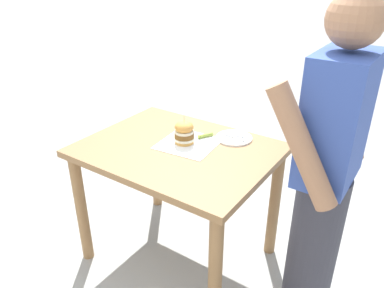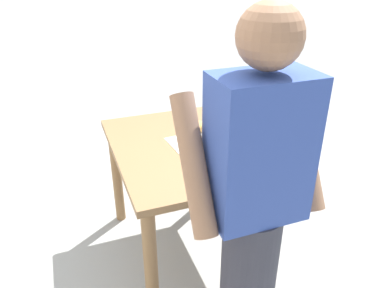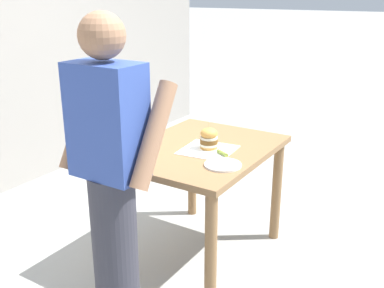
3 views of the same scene
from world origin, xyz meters
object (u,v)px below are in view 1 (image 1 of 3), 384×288
(patio_table, at_px, (178,168))
(diner_across_table, at_px, (324,179))
(pickle_spear, at_px, (205,135))
(side_plate_with_forks, at_px, (234,138))
(sandwich, at_px, (184,132))

(patio_table, relative_size, diner_across_table, 0.65)
(pickle_spear, distance_m, diner_across_table, 0.81)
(patio_table, bearing_deg, side_plate_with_forks, 143.06)
(patio_table, relative_size, side_plate_with_forks, 4.96)
(pickle_spear, xyz_separation_m, side_plate_with_forks, (-0.08, 0.15, -0.01))
(sandwich, distance_m, pickle_spear, 0.16)
(patio_table, height_order, sandwich, sandwich)
(pickle_spear, relative_size, side_plate_with_forks, 0.44)
(sandwich, relative_size, side_plate_with_forks, 0.79)
(pickle_spear, bearing_deg, sandwich, -24.92)
(sandwich, height_order, side_plate_with_forks, sandwich)
(side_plate_with_forks, relative_size, diner_across_table, 0.13)
(patio_table, xyz_separation_m, diner_across_table, (0.02, 0.84, 0.22))
(patio_table, distance_m, pickle_spear, 0.26)
(pickle_spear, distance_m, side_plate_with_forks, 0.17)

